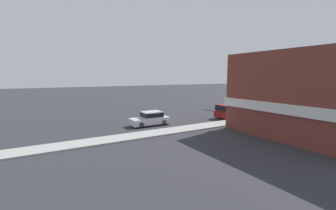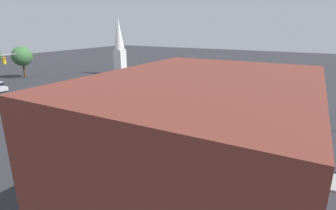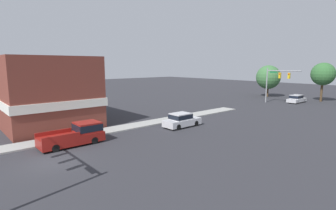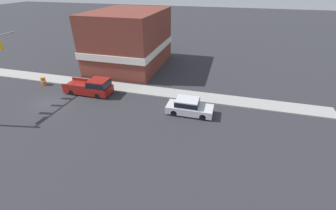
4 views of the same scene
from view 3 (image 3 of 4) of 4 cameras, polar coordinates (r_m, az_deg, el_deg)
The scene contains 9 objects.
ground_plane at distance 21.93m, azimuth -23.90°, elevation -11.36°, with size 200.00×200.00×0.00m, color #2D2D33.
sidewalk_curb at distance 27.19m, azimuth -27.52°, elevation -7.59°, with size 2.40×60.00×0.14m.
far_signal_assembly at distance 53.02m, azimuth 22.61°, elevation 5.41°, with size 6.39×0.49×6.65m.
car_lead at distance 30.86m, azimuth 2.96°, elevation -3.23°, with size 1.93×4.69×1.65m.
car_distant at distance 56.11m, azimuth 26.18°, elevation 1.27°, with size 1.83×4.89×1.54m.
pickup_truck_parked at distance 25.61m, azimuth -19.08°, elevation -6.00°, with size 2.14×5.63×1.94m.
corner_brick_building at distance 35.21m, azimuth -25.37°, elevation 2.59°, with size 13.30×9.94×8.18m.
backdrop_tree_left_far at distance 63.74m, azimuth 21.00°, elevation 5.68°, with size 5.35×5.35×7.13m.
backdrop_tree_left_mid at distance 59.97m, azimuth 30.68°, elevation 5.80°, with size 4.46×4.46×7.67m.
Camera 3 is at (19.88, -5.73, 7.28)m, focal length 28.00 mm.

